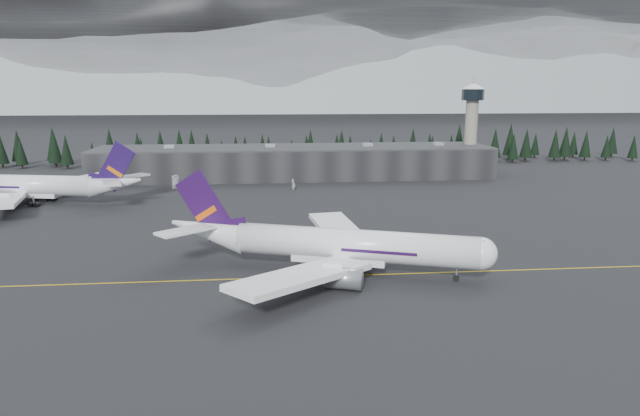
{
  "coord_description": "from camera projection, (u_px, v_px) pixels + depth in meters",
  "views": [
    {
      "loc": [
        -12.59,
        -107.46,
        36.02
      ],
      "look_at": [
        0.0,
        20.0,
        9.0
      ],
      "focal_mm": 32.0,
      "sensor_mm": 36.0,
      "label": 1
    }
  ],
  "objects": [
    {
      "name": "gse_vehicle_b",
      "position": [
        294.0,
        188.0,
        205.59
      ],
      "size": [
        3.96,
        1.6,
        1.35
      ],
      "primitive_type": "imported",
      "rotation": [
        0.0,
        0.0,
        -1.57
      ],
      "color": "silver",
      "rests_on": "ground"
    },
    {
      "name": "jet_main",
      "position": [
        326.0,
        244.0,
        113.62
      ],
      "size": [
        64.94,
        58.22,
        19.71
      ],
      "rotation": [
        0.0,
        0.0,
        -0.35
      ],
      "color": "white",
      "rests_on": "ground"
    },
    {
      "name": "terminal",
      "position": [
        295.0,
        162.0,
        233.7
      ],
      "size": [
        160.0,
        30.0,
        12.6
      ],
      "color": "black",
      "rests_on": "ground"
    },
    {
      "name": "treeline",
      "position": [
        291.0,
        150.0,
        269.48
      ],
      "size": [
        360.0,
        20.0,
        15.0
      ],
      "primitive_type": "cube",
      "color": "black",
      "rests_on": "ground"
    },
    {
      "name": "jet_parked",
      "position": [
        37.0,
        186.0,
        180.18
      ],
      "size": [
        67.91,
        62.02,
        20.24
      ],
      "rotation": [
        0.0,
        0.0,
        2.92
      ],
      "color": "white",
      "rests_on": "ground"
    },
    {
      "name": "control_tower",
      "position": [
        472.0,
        118.0,
        240.3
      ],
      "size": [
        10.0,
        10.0,
        37.7
      ],
      "color": "gray",
      "rests_on": "ground"
    },
    {
      "name": "mountain_ridge",
      "position": [
        270.0,
        107.0,
        1087.0
      ],
      "size": [
        4400.0,
        900.0,
        420.0
      ],
      "primitive_type": null,
      "color": "white",
      "rests_on": "ground"
    },
    {
      "name": "taxiline",
      "position": [
        331.0,
        276.0,
        111.33
      ],
      "size": [
        400.0,
        0.4,
        0.02
      ],
      "primitive_type": "cube",
      "color": "gold",
      "rests_on": "ground"
    },
    {
      "name": "gse_vehicle_a",
      "position": [
        176.0,
        188.0,
        205.57
      ],
      "size": [
        4.99,
        6.01,
        1.53
      ],
      "primitive_type": "imported",
      "rotation": [
        0.0,
        0.0,
        0.54
      ],
      "color": "silver",
      "rests_on": "ground"
    },
    {
      "name": "ground",
      "position": [
        330.0,
        273.0,
        113.28
      ],
      "size": [
        1400.0,
        1400.0,
        0.0
      ],
      "primitive_type": "plane",
      "color": "black",
      "rests_on": "ground"
    }
  ]
}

